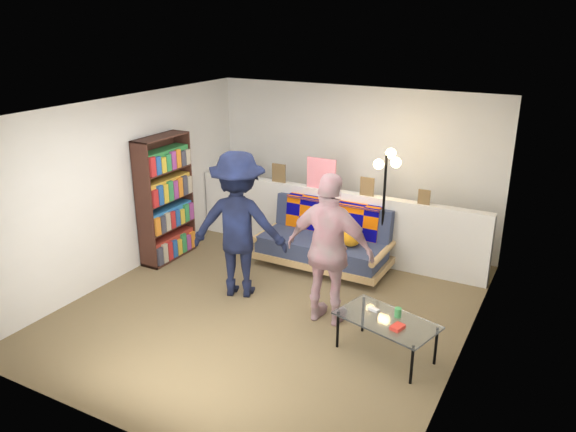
{
  "coord_description": "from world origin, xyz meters",
  "views": [
    {
      "loc": [
        3.06,
        -5.28,
        3.37
      ],
      "look_at": [
        0.0,
        0.4,
        1.05
      ],
      "focal_mm": 35.0,
      "sensor_mm": 36.0,
      "label": 1
    }
  ],
  "objects_px": {
    "person_right": "(330,250)",
    "floor_lamp": "(386,187)",
    "bookshelf": "(165,203)",
    "coffee_table": "(387,322)",
    "futon_sofa": "(326,241)",
    "person_left": "(239,225)"
  },
  "relations": [
    {
      "from": "person_right",
      "to": "person_left",
      "type": "bearing_deg",
      "value": -5.01
    },
    {
      "from": "coffee_table",
      "to": "person_left",
      "type": "bearing_deg",
      "value": 167.08
    },
    {
      "from": "person_right",
      "to": "futon_sofa",
      "type": "bearing_deg",
      "value": -64.23
    },
    {
      "from": "futon_sofa",
      "to": "person_left",
      "type": "xyz_separation_m",
      "value": [
        -0.62,
        -1.25,
        0.55
      ]
    },
    {
      "from": "bookshelf",
      "to": "person_right",
      "type": "distance_m",
      "value": 2.87
    },
    {
      "from": "person_left",
      "to": "bookshelf",
      "type": "bearing_deg",
      "value": -34.6
    },
    {
      "from": "floor_lamp",
      "to": "person_right",
      "type": "bearing_deg",
      "value": -93.29
    },
    {
      "from": "bookshelf",
      "to": "person_left",
      "type": "bearing_deg",
      "value": -15.99
    },
    {
      "from": "futon_sofa",
      "to": "bookshelf",
      "type": "xyz_separation_m",
      "value": [
        -2.15,
        -0.81,
        0.47
      ]
    },
    {
      "from": "person_left",
      "to": "floor_lamp",
      "type": "bearing_deg",
      "value": -151.4
    },
    {
      "from": "futon_sofa",
      "to": "coffee_table",
      "type": "relative_size",
      "value": 1.65
    },
    {
      "from": "bookshelf",
      "to": "coffee_table",
      "type": "bearing_deg",
      "value": -14.22
    },
    {
      "from": "futon_sofa",
      "to": "person_right",
      "type": "height_order",
      "value": "person_right"
    },
    {
      "from": "bookshelf",
      "to": "coffee_table",
      "type": "relative_size",
      "value": 1.6
    },
    {
      "from": "floor_lamp",
      "to": "person_left",
      "type": "distance_m",
      "value": 2.04
    },
    {
      "from": "person_right",
      "to": "floor_lamp",
      "type": "bearing_deg",
      "value": -93.48
    },
    {
      "from": "person_left",
      "to": "futon_sofa",
      "type": "bearing_deg",
      "value": -134.83
    },
    {
      "from": "bookshelf",
      "to": "person_left",
      "type": "relative_size",
      "value": 0.97
    },
    {
      "from": "coffee_table",
      "to": "floor_lamp",
      "type": "height_order",
      "value": "floor_lamp"
    },
    {
      "from": "floor_lamp",
      "to": "futon_sofa",
      "type": "bearing_deg",
      "value": -163.18
    },
    {
      "from": "futon_sofa",
      "to": "person_right",
      "type": "xyz_separation_m",
      "value": [
        0.66,
        -1.36,
        0.52
      ]
    },
    {
      "from": "floor_lamp",
      "to": "person_right",
      "type": "distance_m",
      "value": 1.63
    }
  ]
}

